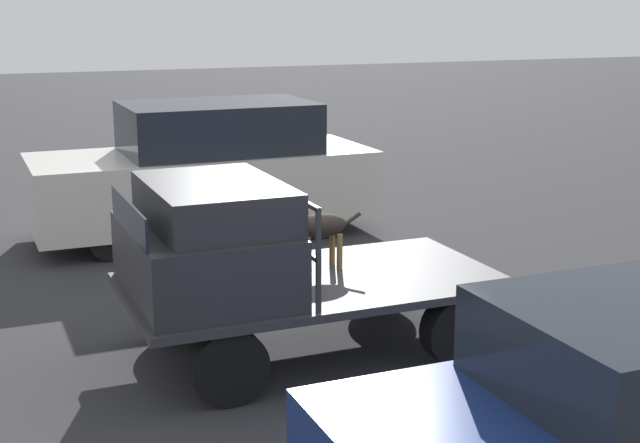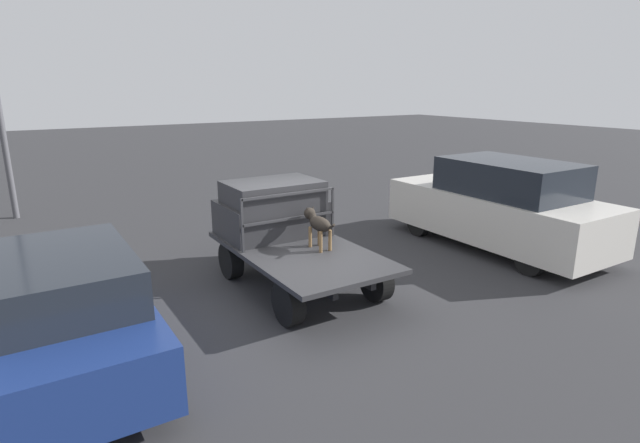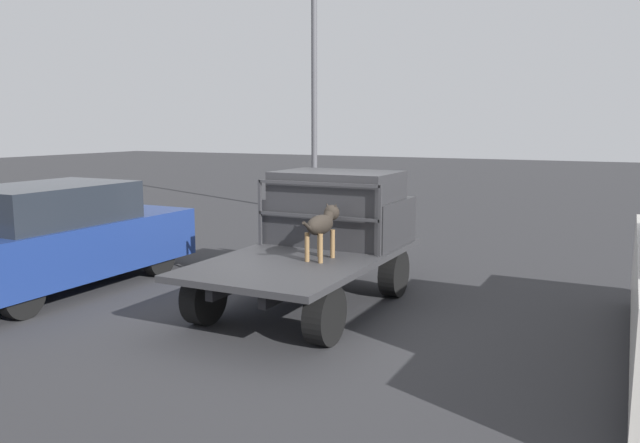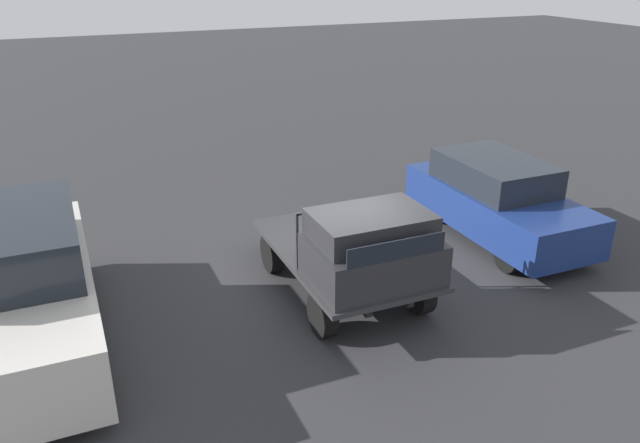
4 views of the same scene
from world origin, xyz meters
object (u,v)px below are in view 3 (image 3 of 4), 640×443
flatbed_truck (306,269)px  dog (323,224)px  parked_sedan (58,237)px  light_pole_near (314,17)px

flatbed_truck → dog: dog is taller
dog → parked_sedan: (-0.65, 4.07, -0.39)m
dog → flatbed_truck: bearing=83.2°
dog → light_pole_near: light_pole_near is taller
flatbed_truck → light_pole_near: light_pole_near is taller
flatbed_truck → light_pole_near: bearing=26.4°
flatbed_truck → parked_sedan: bearing=101.5°
parked_sedan → dog: bearing=-81.9°
flatbed_truck → parked_sedan: 3.85m
flatbed_truck → light_pole_near: (8.39, 4.16, 4.82)m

